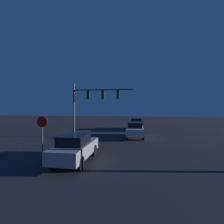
# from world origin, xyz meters

# --- Properties ---
(car_near) EXTENTS (1.76, 4.35, 1.60)m
(car_near) POSITION_xyz_m (-1.55, 11.26, 0.82)
(car_near) COLOR #99999E
(car_near) RESTS_ON ground_plane
(car_mid) EXTENTS (1.77, 4.36, 1.60)m
(car_mid) POSITION_xyz_m (1.82, 19.75, 0.82)
(car_mid) COLOR beige
(car_mid) RESTS_ON ground_plane
(car_far) EXTENTS (1.71, 4.34, 1.60)m
(car_far) POSITION_xyz_m (1.91, 26.01, 0.82)
(car_far) COLOR black
(car_far) RESTS_ON ground_plane
(traffic_signal_mast) EXTENTS (6.37, 0.30, 5.61)m
(traffic_signal_mast) POSITION_xyz_m (-2.70, 19.55, 3.92)
(traffic_signal_mast) COLOR #4C4C51
(traffic_signal_mast) RESTS_ON ground_plane
(stop_sign) EXTENTS (0.76, 0.07, 2.54)m
(stop_sign) POSITION_xyz_m (-4.44, 12.78, 1.79)
(stop_sign) COLOR #4C4C51
(stop_sign) RESTS_ON ground_plane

